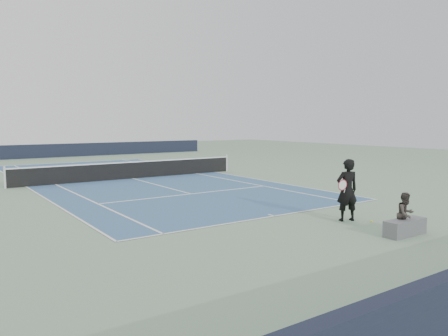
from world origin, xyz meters
TOP-DOWN VIEW (x-y plane):
  - ground at (0.00, 0.00)m, footprint 80.00×80.00m
  - court_surface at (0.00, 0.00)m, footprint 10.97×23.77m
  - tennis_net at (0.00, 0.00)m, footprint 12.90×0.10m
  - windscreen_far at (0.00, 17.88)m, footprint 30.00×0.25m
  - tennis_player at (1.45, -13.67)m, footprint 0.89×0.76m
  - tennis_ball at (1.93, -14.28)m, footprint 0.07×0.07m
  - spectator_bench at (1.34, -15.79)m, footprint 1.44×0.58m

SIDE VIEW (x-z plane):
  - ground at x=0.00m, z-range 0.00..0.00m
  - court_surface at x=0.00m, z-range 0.00..0.01m
  - tennis_ball at x=1.93m, z-range 0.00..0.07m
  - spectator_bench at x=1.34m, z-range -0.18..1.03m
  - tennis_net at x=0.00m, z-range -0.03..1.04m
  - windscreen_far at x=0.00m, z-range 0.00..1.20m
  - tennis_player at x=1.45m, z-range 0.00..1.98m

